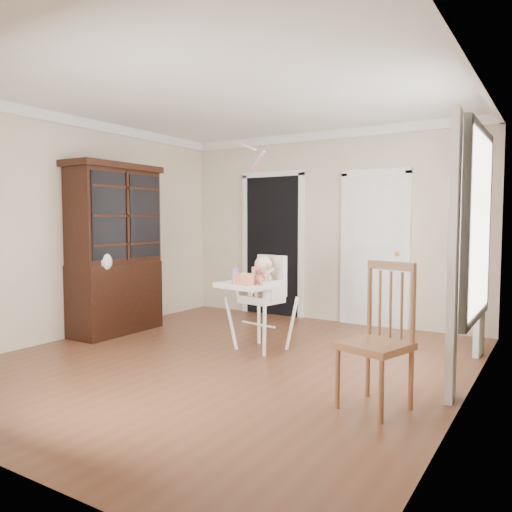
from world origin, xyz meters
The scene contains 16 objects.
floor centered at (0.00, 0.00, 0.00)m, with size 5.00×5.00×0.00m, color brown.
ceiling centered at (0.00, 0.00, 2.70)m, with size 5.00×5.00×0.00m, color white.
wall_back centered at (0.00, 2.50, 1.35)m, with size 4.50×4.50×0.00m, color beige.
wall_left centered at (-2.25, 0.00, 1.35)m, with size 5.00×5.00×0.00m, color beige.
wall_right centered at (2.25, 0.00, 1.35)m, with size 5.00×5.00×0.00m, color beige.
crown_molding centered at (0.00, 0.00, 2.64)m, with size 4.50×5.00×0.12m, color white, non-canonical shape.
doorway centered at (-0.90, 2.48, 1.11)m, with size 1.06×0.05×2.22m.
closet_door centered at (0.70, 2.48, 1.02)m, with size 0.96×0.09×2.13m.
window_right centered at (2.18, 0.80, 1.29)m, with size 0.13×1.84×2.30m.
high_chair centered at (0.05, 0.58, 0.66)m, with size 0.73×0.86×1.07m.
baby centered at (0.05, 0.60, 0.81)m, with size 0.30×0.26×0.46m.
cake centered at (-0.01, 0.33, 0.81)m, with size 0.27×0.27×0.13m.
sippy_cup centered at (-0.22, 0.47, 0.83)m, with size 0.08×0.08×0.20m.
china_cabinet centered at (-1.99, 0.34, 1.08)m, with size 0.57×1.28×2.15m.
dining_chair centered at (1.70, -0.45, 0.52)m, with size 0.57×0.57×1.12m.
streamer centered at (-0.27, 0.81, 2.29)m, with size 0.03×0.50×0.02m, color pink, non-canonical shape.
Camera 1 is at (2.88, -4.12, 1.43)m, focal length 35.00 mm.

